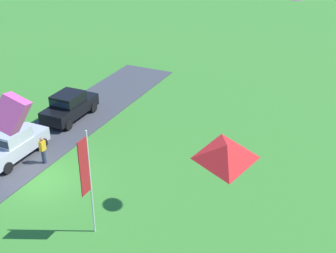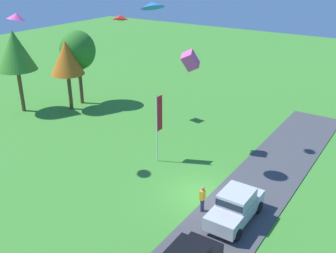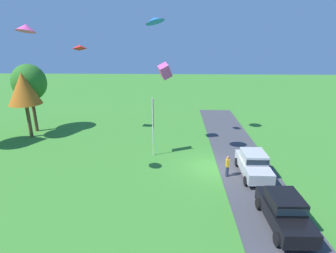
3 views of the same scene
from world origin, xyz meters
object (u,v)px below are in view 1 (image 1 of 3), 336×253
person_watching_sky (43,150)px  car_sedan_near_entrance (69,105)px  flag_banner (86,173)px  kite_diamond_trailing_tail (227,153)px  car_sedan_mid_row (12,143)px  kite_box_high_left (11,113)px

person_watching_sky → car_sedan_near_entrance: bearing=-158.9°
flag_banner → person_watching_sky: bearing=-124.2°
person_watching_sky → kite_diamond_trailing_tail: (9.48, 13.63, 8.27)m
car_sedan_near_entrance → car_sedan_mid_row: size_ratio=1.01×
car_sedan_near_entrance → kite_box_high_left: (12.08, 7.00, 6.04)m
flag_banner → kite_diamond_trailing_tail: bearing=54.8°
car_sedan_near_entrance → flag_banner: size_ratio=0.85×
car_sedan_mid_row → flag_banner: 8.96m
person_watching_sky → kite_box_high_left: (6.70, 4.92, 6.21)m
car_sedan_near_entrance → person_watching_sky: size_ratio=2.59×
person_watching_sky → kite_box_high_left: size_ratio=1.42×
flag_banner → kite_diamond_trailing_tail: kite_diamond_trailing_tail is taller
person_watching_sky → kite_box_high_left: 10.37m
flag_banner → kite_diamond_trailing_tail: 11.16m
car_sedan_mid_row → person_watching_sky: car_sedan_mid_row is taller
car_sedan_mid_row → flag_banner: flag_banner is taller
car_sedan_mid_row → person_watching_sky: size_ratio=2.58×
person_watching_sky → flag_banner: bearing=55.8°
kite_box_high_left → kite_diamond_trailing_tail: size_ratio=1.13×
car_sedan_near_entrance → car_sedan_mid_row: (5.66, 0.10, 0.00)m
person_watching_sky → flag_banner: 7.49m
car_sedan_near_entrance → car_sedan_mid_row: bearing=1.1°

